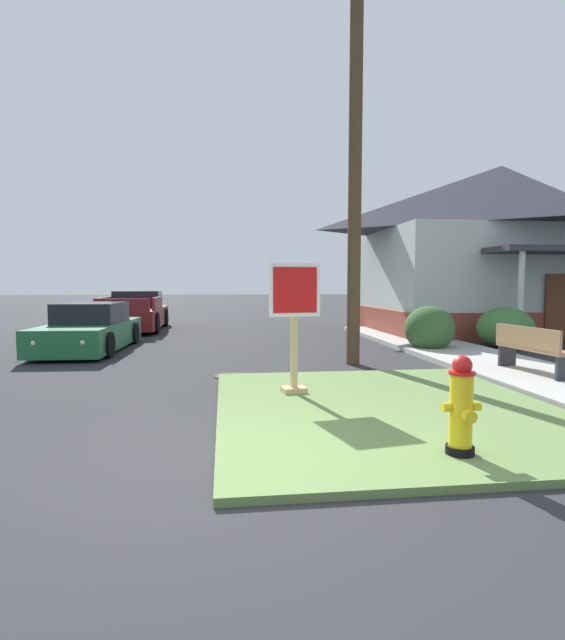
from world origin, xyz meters
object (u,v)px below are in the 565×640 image
stop_sign (294,329)px  parked_sedan_green (90,330)px  street_bench (531,347)px  manhole_cover (233,376)px  utility_pole (356,123)px  fire_hydrant (461,408)px  pickup_truck_maroon (135,314)px

stop_sign → parked_sedan_green: 7.48m
stop_sign → street_bench: size_ratio=1.17×
parked_sedan_green → street_bench: (9.07, -5.03, 0.05)m
manhole_cover → parked_sedan_green: size_ratio=0.16×
manhole_cover → parked_sedan_green: bearing=131.7°
manhole_cover → utility_pole: bearing=21.9°
fire_hydrant → stop_sign: bearing=113.2°
manhole_cover → pickup_truck_maroon: size_ratio=0.14×
stop_sign → manhole_cover: (-0.91, 1.82, -1.05)m
fire_hydrant → pickup_truck_maroon: size_ratio=0.19×
parked_sedan_green → stop_sign: bearing=-52.4°
parked_sedan_green → utility_pole: bearing=-25.8°
parked_sedan_green → utility_pole: 8.34m
pickup_truck_maroon → manhole_cover: bearing=-70.2°
fire_hydrant → parked_sedan_green: (-5.77, 8.74, 0.00)m
fire_hydrant → manhole_cover: bearing=114.5°
utility_pole → fire_hydrant: bearing=-95.1°
fire_hydrant → street_bench: (3.30, 3.71, 0.05)m
street_bench → utility_pole: utility_pole is taller
parked_sedan_green → street_bench: 10.37m
fire_hydrant → utility_pole: (0.51, 5.70, 4.57)m
stop_sign → utility_pole: utility_pole is taller
stop_sign → parked_sedan_green: (-4.56, 5.91, -0.52)m
fire_hydrant → pickup_truck_maroon: bearing=111.3°
street_bench → utility_pole: size_ratio=0.17×
street_bench → utility_pole: (-2.79, 1.99, 4.52)m
stop_sign → utility_pole: size_ratio=0.20×
fire_hydrant → utility_pole: bearing=84.9°
stop_sign → utility_pole: 5.26m
fire_hydrant → street_bench: 4.97m
pickup_truck_maroon → utility_pole: size_ratio=0.52×
manhole_cover → utility_pole: size_ratio=0.07×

